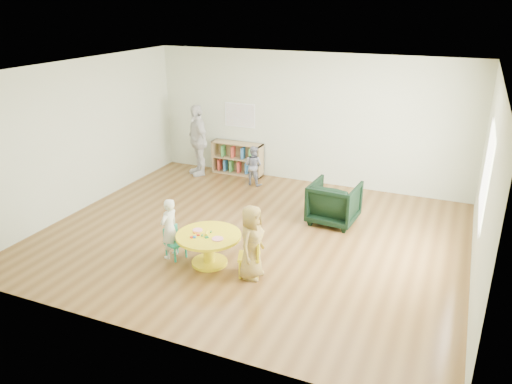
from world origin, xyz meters
TOP-DOWN VIEW (x-y plane):
  - room at (0.01, 0.00)m, footprint 7.10×7.00m
  - activity_table at (-0.21, -1.16)m, footprint 0.99×0.99m
  - kid_chair_left at (-0.81, -1.18)m, footprint 0.34×0.34m
  - kid_chair_right at (0.53, -1.19)m, footprint 0.40×0.40m
  - bookshelf at (-1.61, 2.86)m, footprint 1.20×0.30m
  - alphabet_poster at (-1.60, 2.98)m, footprint 0.74×0.01m
  - armchair at (1.14, 1.08)m, footprint 0.88×0.90m
  - child_left at (-0.87, -1.20)m, footprint 0.28×0.38m
  - child_right at (0.54, -1.25)m, footprint 0.36×0.55m
  - toddler at (-0.98, 2.32)m, footprint 0.46×0.38m
  - adult_caretaker at (-2.43, 2.47)m, footprint 0.99×0.91m

SIDE VIEW (x-z plane):
  - kid_chair_left at x=-0.81m, z-range 0.02..0.52m
  - kid_chair_right at x=0.53m, z-range 0.02..0.61m
  - activity_table at x=-0.21m, z-range 0.07..0.61m
  - bookshelf at x=-1.61m, z-range -0.01..0.74m
  - armchair at x=1.14m, z-range 0.00..0.77m
  - toddler at x=-0.98m, z-range 0.00..0.87m
  - child_left at x=-0.87m, z-range 0.00..0.97m
  - child_right at x=0.54m, z-range 0.00..1.12m
  - adult_caretaker at x=-2.43m, z-range 0.00..1.62m
  - alphabet_poster at x=-1.60m, z-range 1.08..1.62m
  - room at x=0.01m, z-range 0.49..3.29m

